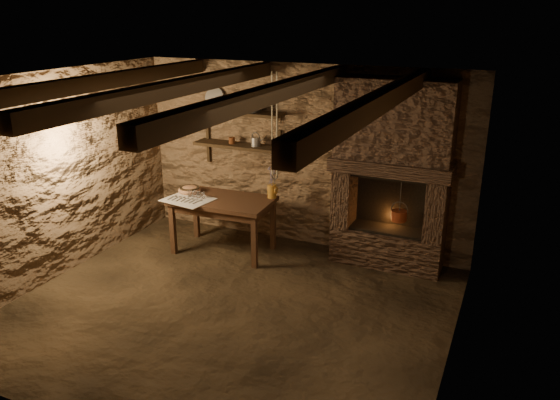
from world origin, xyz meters
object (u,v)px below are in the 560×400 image
at_px(work_table, 223,223).
at_px(wooden_bowl, 190,190).
at_px(stoneware_jug, 272,185).
at_px(iron_stockpot, 252,105).
at_px(red_pot, 399,215).

relative_size(work_table, wooden_bowl, 4.32).
relative_size(work_table, stoneware_jug, 3.21).
relative_size(stoneware_jug, iron_stockpot, 1.71).
distance_m(stoneware_jug, red_pot, 1.63).
height_order(wooden_bowl, iron_stockpot, iron_stockpot).
height_order(stoneware_jug, red_pot, red_pot).
distance_m(wooden_bowl, red_pot, 2.73).
distance_m(work_table, red_pot, 2.25).
xyz_separation_m(work_table, stoneware_jug, (0.57, 0.30, 0.51)).
distance_m(wooden_bowl, iron_stockpot, 1.39).
distance_m(stoneware_jug, wooden_bowl, 1.12).
height_order(stoneware_jug, wooden_bowl, stoneware_jug).
distance_m(work_table, iron_stockpot, 1.58).
xyz_separation_m(stoneware_jug, red_pot, (1.61, 0.15, -0.21)).
xyz_separation_m(stoneware_jug, iron_stockpot, (-0.40, 0.27, 0.95)).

